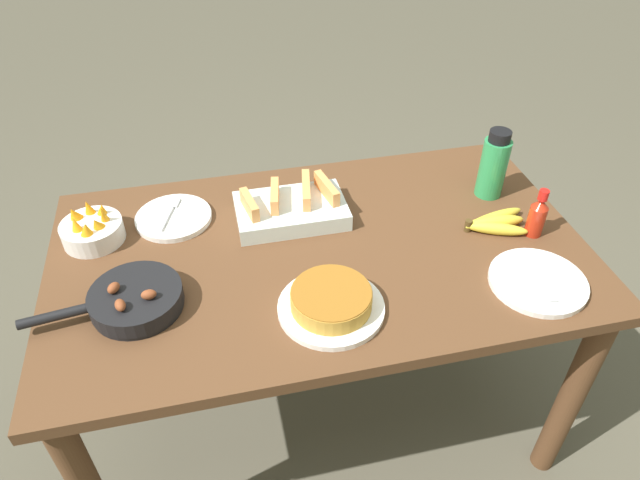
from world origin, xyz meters
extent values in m
plane|color=#565142|center=(0.00, 0.00, 0.00)|extent=(14.00, 14.00, 0.00)
cube|color=brown|center=(0.00, 0.00, 0.73)|extent=(1.45, 0.84, 0.03)
cylinder|color=brown|center=(0.67, -0.36, 0.36)|extent=(0.07, 0.07, 0.71)
cylinder|color=brown|center=(-0.67, 0.36, 0.36)|extent=(0.07, 0.07, 0.71)
cylinder|color=brown|center=(0.67, 0.36, 0.36)|extent=(0.07, 0.07, 0.71)
ellipsoid|color=yellow|center=(0.50, -0.05, 0.76)|extent=(0.17, 0.10, 0.03)
ellipsoid|color=yellow|center=(0.50, -0.02, 0.77)|extent=(0.18, 0.05, 0.04)
ellipsoid|color=yellow|center=(0.51, 0.00, 0.76)|extent=(0.20, 0.08, 0.03)
cylinder|color=#4C3819|center=(0.43, -0.02, 0.76)|extent=(0.02, 0.02, 0.04)
cube|color=silver|center=(-0.05, 0.15, 0.77)|extent=(0.32, 0.20, 0.05)
cube|color=#F29E56|center=(-0.17, 0.14, 0.82)|extent=(0.04, 0.12, 0.05)
cube|color=#F29E56|center=(-0.09, 0.17, 0.82)|extent=(0.04, 0.13, 0.05)
cube|color=#F29E56|center=(0.00, 0.18, 0.82)|extent=(0.05, 0.16, 0.05)
cube|color=#F29E56|center=(0.06, 0.18, 0.82)|extent=(0.05, 0.14, 0.05)
cylinder|color=black|center=(-0.48, -0.12, 0.75)|extent=(0.22, 0.22, 0.01)
cylinder|color=black|center=(-0.48, -0.12, 0.78)|extent=(0.22, 0.22, 0.04)
cylinder|color=black|center=(-0.66, -0.14, 0.78)|extent=(0.16, 0.05, 0.02)
ellipsoid|color=brown|center=(-0.44, -0.15, 0.81)|extent=(0.04, 0.03, 0.03)
ellipsoid|color=brown|center=(-0.51, -0.17, 0.81)|extent=(0.04, 0.04, 0.03)
ellipsoid|color=brown|center=(-0.53, -0.11, 0.81)|extent=(0.04, 0.04, 0.03)
cylinder|color=white|center=(-0.02, -0.23, 0.75)|extent=(0.26, 0.26, 0.02)
cylinder|color=gold|center=(-0.02, -0.23, 0.78)|extent=(0.20, 0.20, 0.04)
cylinder|color=#9B601E|center=(-0.02, -0.23, 0.81)|extent=(0.19, 0.19, 0.00)
cylinder|color=white|center=(0.51, -0.26, 0.75)|extent=(0.25, 0.25, 0.02)
cylinder|color=silver|center=(0.52, -0.24, 0.77)|extent=(0.02, 0.12, 0.01)
cube|color=silver|center=(0.51, -0.32, 0.77)|extent=(0.03, 0.05, 0.00)
cylinder|color=white|center=(-0.39, 0.22, 0.75)|extent=(0.22, 0.22, 0.02)
cylinder|color=silver|center=(-0.40, 0.20, 0.77)|extent=(0.04, 0.11, 0.01)
cube|color=silver|center=(-0.38, 0.28, 0.77)|extent=(0.03, 0.05, 0.00)
cylinder|color=white|center=(-0.60, 0.18, 0.77)|extent=(0.17, 0.17, 0.06)
cone|color=orange|center=(-0.56, 0.18, 0.83)|extent=(0.03, 0.04, 0.06)
cone|color=orange|center=(-0.57, 0.21, 0.82)|extent=(0.05, 0.05, 0.04)
cone|color=orange|center=(-0.61, 0.23, 0.82)|extent=(0.04, 0.03, 0.05)
cone|color=orange|center=(-0.64, 0.21, 0.82)|extent=(0.06, 0.06, 0.05)
cone|color=orange|center=(-0.64, 0.16, 0.82)|extent=(0.05, 0.05, 0.05)
cone|color=orange|center=(-0.61, 0.13, 0.82)|extent=(0.04, 0.04, 0.04)
cone|color=orange|center=(-0.58, 0.15, 0.82)|extent=(0.06, 0.06, 0.04)
cylinder|color=#2D9351|center=(0.56, 0.14, 0.84)|extent=(0.08, 0.08, 0.18)
cylinder|color=black|center=(0.56, 0.14, 0.95)|extent=(0.06, 0.06, 0.03)
cylinder|color=#B72814|center=(0.60, -0.07, 0.79)|extent=(0.05, 0.05, 0.09)
cone|color=#B72814|center=(0.60, -0.07, 0.85)|extent=(0.05, 0.05, 0.03)
cylinder|color=red|center=(0.60, -0.07, 0.88)|extent=(0.03, 0.03, 0.03)
camera|label=1|loc=(-0.26, -1.16, 1.76)|focal=32.00mm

